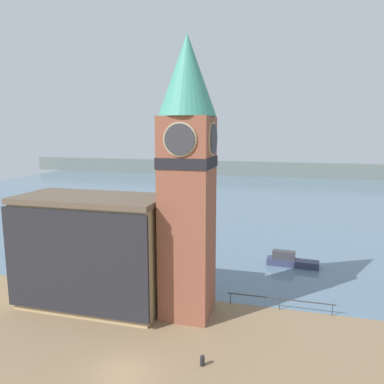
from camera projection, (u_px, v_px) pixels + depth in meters
The scene contains 8 objects.
ground_plane at pixel (123, 372), 25.04m from camera, with size 160.00×160.00×0.00m, color #846B4C.
water at pixel (249, 195), 93.58m from camera, with size 160.00×120.00×0.00m.
far_shoreline at pixel (262, 169), 131.26m from camera, with size 180.00×3.00×5.00m.
pier_railing at pixel (280, 300), 33.54m from camera, with size 9.51×0.08×1.09m.
clock_tower at pixel (187, 173), 30.99m from camera, with size 4.72×4.72×23.51m.
pier_building at pixel (92, 251), 33.97m from camera, with size 13.36×6.49×10.22m.
boat_near at pixel (290, 261), 44.48m from camera, with size 6.06×1.86×1.76m.
mooring_bollard_near at pixel (202, 360), 25.66m from camera, with size 0.33×0.33×0.78m.
Camera 1 is at (10.41, -20.71, 16.02)m, focal length 35.00 mm.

